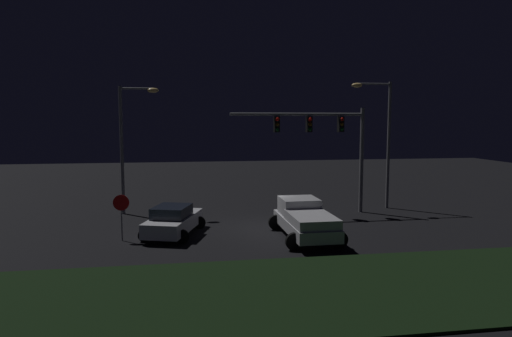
% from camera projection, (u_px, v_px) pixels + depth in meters
% --- Properties ---
extents(ground_plane, '(80.00, 80.00, 0.00)m').
position_uv_depth(ground_plane, '(261.00, 227.00, 24.77)').
color(ground_plane, black).
extents(grass_median, '(24.13, 7.11, 0.10)m').
position_uv_depth(grass_median, '(310.00, 291.00, 15.30)').
color(grass_median, black).
rests_on(grass_median, ground_plane).
extents(pickup_truck, '(2.89, 5.42, 1.80)m').
position_uv_depth(pickup_truck, '(304.00, 218.00, 22.35)').
color(pickup_truck, '#B7B7BC').
rests_on(pickup_truck, ground_plane).
extents(car_sedan, '(3.30, 4.74, 1.51)m').
position_uv_depth(car_sedan, '(173.00, 221.00, 22.88)').
color(car_sedan, silver).
rests_on(car_sedan, ground_plane).
extents(traffic_signal_gantry, '(8.32, 0.56, 6.50)m').
position_uv_depth(traffic_signal_gantry, '(324.00, 134.00, 27.85)').
color(traffic_signal_gantry, slate).
rests_on(traffic_signal_gantry, ground_plane).
extents(street_lamp_left, '(2.38, 0.44, 7.80)m').
position_uv_depth(street_lamp_left, '(129.00, 134.00, 27.74)').
color(street_lamp_left, slate).
rests_on(street_lamp_left, ground_plane).
extents(street_lamp_right, '(2.69, 0.44, 8.19)m').
position_uv_depth(street_lamp_right, '(381.00, 129.00, 29.47)').
color(street_lamp_right, slate).
rests_on(street_lamp_right, ground_plane).
extents(stop_sign, '(0.76, 0.08, 2.23)m').
position_uv_depth(stop_sign, '(121.00, 209.00, 21.68)').
color(stop_sign, slate).
rests_on(stop_sign, ground_plane).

